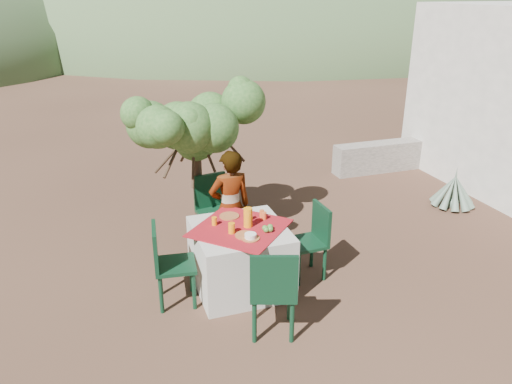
% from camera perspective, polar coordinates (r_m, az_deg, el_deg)
% --- Properties ---
extents(ground, '(160.00, 160.00, 0.00)m').
position_cam_1_polar(ground, '(5.75, 4.05, -12.09)').
color(ground, '#3D251B').
rests_on(ground, ground).
extents(table, '(1.30, 1.30, 0.76)m').
position_cam_1_polar(table, '(5.76, -1.80, -7.47)').
color(table, beige).
rests_on(table, ground).
extents(chair_far, '(0.51, 0.51, 0.96)m').
position_cam_1_polar(chair_far, '(6.67, -4.86, -1.70)').
color(chair_far, black).
rests_on(chair_far, ground).
extents(chair_near, '(0.57, 0.57, 0.98)m').
position_cam_1_polar(chair_near, '(4.91, 1.98, -11.04)').
color(chair_near, black).
rests_on(chair_near, ground).
extents(chair_left, '(0.48, 0.48, 0.94)m').
position_cam_1_polar(chair_left, '(5.49, -10.09, -7.81)').
color(chair_left, black).
rests_on(chair_left, ground).
extents(chair_right, '(0.43, 0.43, 0.90)m').
position_cam_1_polar(chair_right, '(5.96, 6.45, -5.21)').
color(chair_right, black).
rests_on(chair_right, ground).
extents(person, '(0.56, 0.39, 1.46)m').
position_cam_1_polar(person, '(6.16, -2.96, -1.75)').
color(person, '#8C6651').
rests_on(person, ground).
extents(shrub_tree, '(1.62, 1.59, 1.90)m').
position_cam_1_polar(shrub_tree, '(6.59, -6.52, 6.89)').
color(shrub_tree, '#412E20').
rests_on(shrub_tree, ground).
extents(agave, '(0.69, 0.70, 0.74)m').
position_cam_1_polar(agave, '(8.50, 21.65, 0.06)').
color(agave, slate).
rests_on(agave, ground).
extents(stone_wall, '(2.60, 0.35, 0.55)m').
position_cam_1_polar(stone_wall, '(9.95, 15.87, 4.11)').
color(stone_wall, gray).
rests_on(stone_wall, ground).
extents(hill_near_right, '(48.00, 48.00, 20.00)m').
position_cam_1_polar(hill_near_right, '(42.80, 0.29, 17.99)').
color(hill_near_right, '#415A32').
rests_on(hill_near_right, ground).
extents(hill_far_center, '(60.00, 60.00, 24.00)m').
position_cam_1_polar(hill_far_center, '(56.48, -21.90, 17.54)').
color(hill_far_center, slate).
rests_on(hill_far_center, ground).
extents(hill_far_right, '(36.00, 36.00, 14.00)m').
position_cam_1_polar(hill_far_right, '(58.64, 12.63, 18.67)').
color(hill_far_right, slate).
rests_on(hill_far_right, ground).
extents(plate_far, '(0.23, 0.23, 0.01)m').
position_cam_1_polar(plate_far, '(5.84, -3.06, -2.77)').
color(plate_far, brown).
rests_on(plate_far, table).
extents(plate_near, '(0.22, 0.22, 0.01)m').
position_cam_1_polar(plate_near, '(5.40, -1.27, -4.96)').
color(plate_near, brown).
rests_on(plate_near, table).
extents(glass_far, '(0.06, 0.06, 0.10)m').
position_cam_1_polar(glass_far, '(5.63, -4.79, -3.34)').
color(glass_far, orange).
rests_on(glass_far, table).
extents(glass_near, '(0.07, 0.07, 0.12)m').
position_cam_1_polar(glass_near, '(5.44, -2.81, -4.14)').
color(glass_near, orange).
rests_on(glass_near, table).
extents(juice_pitcher, '(0.10, 0.10, 0.22)m').
position_cam_1_polar(juice_pitcher, '(5.56, -0.92, -2.93)').
color(juice_pitcher, orange).
rests_on(juice_pitcher, table).
extents(bowl_plate, '(0.20, 0.20, 0.01)m').
position_cam_1_polar(bowl_plate, '(5.34, -0.63, -5.30)').
color(bowl_plate, brown).
rests_on(bowl_plate, table).
extents(white_bowl, '(0.13, 0.13, 0.05)m').
position_cam_1_polar(white_bowl, '(5.32, -0.63, -5.02)').
color(white_bowl, white).
rests_on(white_bowl, bowl_plate).
extents(jar_left, '(0.06, 0.06, 0.09)m').
position_cam_1_polar(jar_left, '(5.75, 0.93, -2.74)').
color(jar_left, orange).
rests_on(jar_left, table).
extents(jar_right, '(0.06, 0.06, 0.09)m').
position_cam_1_polar(jar_right, '(5.81, 0.67, -2.49)').
color(jar_right, orange).
rests_on(jar_right, table).
extents(napkin_holder, '(0.08, 0.05, 0.09)m').
position_cam_1_polar(napkin_holder, '(5.74, -0.84, -2.78)').
color(napkin_holder, white).
rests_on(napkin_holder, table).
extents(fruit_cluster, '(0.13, 0.12, 0.06)m').
position_cam_1_polar(fruit_cluster, '(5.49, 1.37, -4.19)').
color(fruit_cluster, '#4A8630').
rests_on(fruit_cluster, table).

